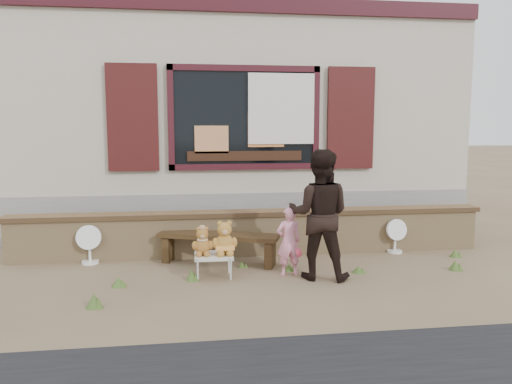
{
  "coord_description": "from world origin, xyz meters",
  "views": [
    {
      "loc": [
        -0.95,
        -6.27,
        1.92
      ],
      "look_at": [
        0.0,
        0.6,
        1.0
      ],
      "focal_mm": 35.0,
      "sensor_mm": 36.0,
      "label": 1
    }
  ],
  "objects": [
    {
      "name": "fan_left",
      "position": [
        -2.33,
        0.8,
        0.28
      ],
      "size": [
        0.34,
        0.23,
        0.56
      ],
      "rotation": [
        0.0,
        0.0,
        -0.0
      ],
      "color": "white",
      "rests_on": "ground"
    },
    {
      "name": "adult",
      "position": [
        0.68,
        -0.28,
        0.82
      ],
      "size": [
        0.96,
        0.85,
        1.64
      ],
      "primitive_type": "imported",
      "rotation": [
        0.0,
        0.0,
        2.8
      ],
      "color": "black",
      "rests_on": "ground"
    },
    {
      "name": "folding_chair",
      "position": [
        -0.64,
        -0.07,
        0.27
      ],
      "size": [
        0.49,
        0.44,
        0.3
      ],
      "rotation": [
        0.0,
        0.0,
        -0.02
      ],
      "color": "silver",
      "rests_on": "ground"
    },
    {
      "name": "shopfront",
      "position": [
        0.0,
        4.49,
        2.0
      ],
      "size": [
        8.04,
        5.13,
        4.0
      ],
      "color": "#A59B85",
      "rests_on": "ground"
    },
    {
      "name": "grass_tufts",
      "position": [
        0.11,
        -0.25,
        0.06
      ],
      "size": [
        5.07,
        1.58,
        0.15
      ],
      "color": "#425D25",
      "rests_on": "ground"
    },
    {
      "name": "fan_right",
      "position": [
        2.17,
        0.8,
        0.26
      ],
      "size": [
        0.33,
        0.22,
        0.52
      ],
      "rotation": [
        0.0,
        0.0,
        0.11
      ],
      "color": "white",
      "rests_on": "ground"
    },
    {
      "name": "ground",
      "position": [
        0.0,
        0.0,
        0.0
      ],
      "size": [
        80.0,
        80.0,
        0.0
      ],
      "primitive_type": "plane",
      "color": "brown",
      "rests_on": "ground"
    },
    {
      "name": "teddy_bear_left",
      "position": [
        -0.78,
        -0.06,
        0.48
      ],
      "size": [
        0.27,
        0.24,
        0.37
      ],
      "primitive_type": null,
      "rotation": [
        0.0,
        0.0,
        -0.02
      ],
      "color": "brown",
      "rests_on": "folding_chair"
    },
    {
      "name": "brick_wall",
      "position": [
        0.0,
        1.0,
        0.34
      ],
      "size": [
        7.1,
        0.36,
        0.67
      ],
      "color": "tan",
      "rests_on": "ground"
    },
    {
      "name": "child",
      "position": [
        0.33,
        -0.11,
        0.45
      ],
      "size": [
        0.35,
        0.26,
        0.9
      ],
      "primitive_type": "imported",
      "rotation": [
        0.0,
        0.0,
        3.28
      ],
      "color": "pink",
      "rests_on": "ground"
    },
    {
      "name": "teddy_bear_right",
      "position": [
        -0.5,
        -0.07,
        0.52
      ],
      "size": [
        0.33,
        0.28,
        0.44
      ],
      "primitive_type": null,
      "rotation": [
        0.0,
        0.0,
        -0.02
      ],
      "color": "olive",
      "rests_on": "folding_chair"
    },
    {
      "name": "bench",
      "position": [
        -0.54,
        0.55,
        0.31
      ],
      "size": [
        1.7,
        0.92,
        0.43
      ],
      "rotation": [
        0.0,
        0.0,
        -0.35
      ],
      "color": "#312111",
      "rests_on": "ground"
    }
  ]
}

